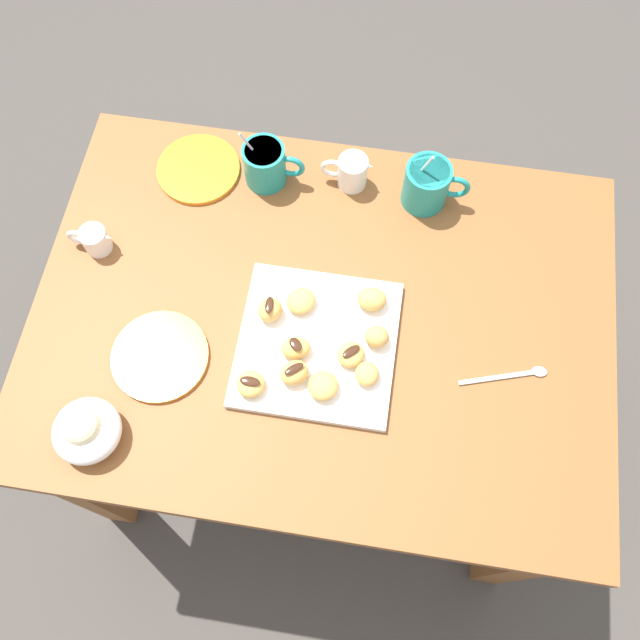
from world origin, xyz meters
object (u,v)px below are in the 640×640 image
Objects in this scene: saucer_orange_right at (198,169)px; beignet_5 at (372,299)px; cream_pitcher_white at (352,171)px; beignet_2 at (367,374)px; beignet_8 at (377,337)px; beignet_0 at (251,384)px; beignet_3 at (294,373)px; coffee_mug_teal_right at (428,184)px; beignet_4 at (323,386)px; coffee_mug_teal_left at (266,164)px; beignet_1 at (270,310)px; pastry_plate_square at (315,344)px; ice_cream_bowl at (86,430)px; beignet_9 at (301,301)px; beignet_6 at (296,348)px; chocolate_sauce_pitcher at (94,239)px; saucer_orange_left at (160,356)px; beignet_7 at (351,355)px; dining_table at (322,340)px.

saucer_orange_right is 0.47m from beignet_5.
cream_pitcher_white is 2.28× the size of beignet_2.
cream_pitcher_white is 2.37× the size of beignet_8.
beignet_3 is at bearing 23.18° from beignet_0.
beignet_4 is (-0.14, -0.44, -0.02)m from coffee_mug_teal_right.
coffee_mug_teal_left is 0.31m from beignet_1.
pastry_plate_square is at bearing 45.83° from beignet_0.
beignet_3 is at bearing 25.28° from ice_cream_bowl.
coffee_mug_teal_left reaches higher than beignet_0.
cream_pitcher_white is (0.17, 0.02, -0.01)m from coffee_mug_teal_left.
beignet_0 is at bearing -109.37° from beignet_9.
beignet_6 is at bearing -71.48° from coffee_mug_teal_left.
beignet_3 is (0.07, 0.03, 0.00)m from beignet_0.
beignet_3 is (0.28, -0.42, 0.03)m from saucer_orange_right.
beignet_0 reaches higher than saucer_orange_right.
beignet_8 is (0.47, 0.25, -0.00)m from ice_cream_bowl.
coffee_mug_teal_right is at bearing 0.47° from saucer_orange_right.
ice_cream_bowl is 1.29× the size of chocolate_sauce_pitcher.
saucer_orange_left is at bearing -167.19° from beignet_8.
coffee_mug_teal_right reaches higher than beignet_2.
beignet_6 reaches higher than beignet_7.
dining_table is 23.88× the size of beignet_2.
ice_cream_bowl is (-0.53, -0.58, -0.01)m from coffee_mug_teal_right.
beignet_0 is at bearing -93.13° from beignet_1.
beignet_7 is at bearing -51.55° from dining_table.
pastry_plate_square is 5.18× the size of beignet_4.
beignet_9 reaches higher than pastry_plate_square.
coffee_mug_teal_right reaches higher than beignet_5.
chocolate_sauce_pitcher is 0.38m from beignet_1.
beignet_8 is (0.41, -0.33, 0.03)m from saucer_orange_right.
saucer_orange_left is (-0.28, -0.07, -0.00)m from pastry_plate_square.
beignet_5 is at bearing 35.50° from ice_cream_bowl.
ice_cream_bowl is 2.15× the size of beignet_9.
beignet_1 is at bearing 154.91° from pastry_plate_square.
beignet_4 is (0.13, 0.02, 0.00)m from beignet_0.
beignet_7 is (0.43, 0.21, -0.01)m from ice_cream_bowl.
beignet_2 is (0.19, -0.09, -0.00)m from beignet_1.
beignet_6 is (-0.20, -0.37, -0.02)m from coffee_mug_teal_right.
cream_pitcher_white is 0.61× the size of saucer_orange_right.
pastry_plate_square is (-0.00, -0.06, 0.14)m from dining_table.
beignet_9 is at bearing 167.65° from dining_table.
beignet_5 is at bearing 78.12° from beignet_7.
ice_cream_bowl is at bearing -109.34° from coffee_mug_teal_left.
beignet_0 is at bearing -65.67° from saucer_orange_right.
cream_pitcher_white is 2.05× the size of beignet_7.
coffee_mug_teal_left is at bearing 133.99° from beignet_5.
ice_cream_bowl is at bearing -95.77° from saucer_orange_right.
beignet_6 is at bearing 96.41° from beignet_3.
beignet_7 is (0.04, 0.07, -0.00)m from beignet_4.
cream_pitcher_white reaches higher than beignet_8.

